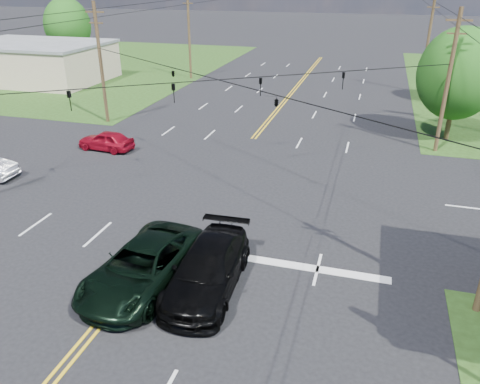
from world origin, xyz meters
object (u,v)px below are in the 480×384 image
(pole_nw, at_px, (101,62))
(pole_ne, at_px, (448,81))
(tree_right_b, at_px, (469,59))
(retail_nw, at_px, (35,63))
(pickup_dkgreen, at_px, (143,266))
(suv_black, at_px, (208,269))
(pole_left_far, at_px, (189,33))
(tree_far_l, at_px, (67,25))
(tree_right_a, at_px, (458,74))
(pole_right_far, at_px, (428,41))

(pole_nw, relative_size, pole_ne, 1.00)
(tree_right_b, bearing_deg, retail_nw, -177.54)
(pickup_dkgreen, relative_size, suv_black, 1.06)
(retail_nw, relative_size, suv_black, 2.66)
(pole_left_far, distance_m, tree_far_l, 19.42)
(retail_nw, height_order, pole_nw, pole_nw)
(pole_ne, bearing_deg, tree_far_l, 152.93)
(tree_right_a, bearing_deg, suv_black, -116.09)
(suv_black, bearing_deg, tree_right_b, 66.18)
(pole_ne, bearing_deg, pole_nw, 180.00)
(pickup_dkgreen, distance_m, suv_black, 2.55)
(pole_ne, bearing_deg, retail_nw, 163.18)
(tree_far_l, bearing_deg, pole_nw, -50.44)
(pole_left_far, bearing_deg, suv_black, -67.42)
(pole_nw, distance_m, pole_ne, 26.00)
(pole_left_far, xyz_separation_m, suv_black, (16.00, -38.47, -4.30))
(pole_ne, distance_m, tree_far_l, 50.54)
(tree_right_a, xyz_separation_m, tree_far_l, (-46.00, 20.00, 0.33))
(tree_right_b, relative_size, tree_far_l, 0.81)
(retail_nw, relative_size, tree_far_l, 1.83)
(pole_right_far, bearing_deg, tree_right_b, -48.81)
(pole_ne, height_order, suv_black, pole_ne)
(tree_far_l, relative_size, suv_black, 1.45)
(retail_nw, relative_size, tree_right_b, 2.26)
(pole_right_far, xyz_separation_m, tree_far_l, (-45.00, 4.00, 0.03))
(pole_nw, height_order, pole_left_far, pole_left_far)
(tree_right_b, xyz_separation_m, suv_black, (-13.50, -34.47, -3.35))
(pole_left_far, relative_size, tree_right_b, 1.41)
(retail_nw, relative_size, pole_left_far, 1.60)
(pole_nw, relative_size, pole_left_far, 0.95)
(pole_ne, height_order, pole_left_far, pole_left_far)
(pole_right_far, relative_size, suv_black, 1.66)
(retail_nw, bearing_deg, pickup_dkgreen, -47.24)
(pole_nw, bearing_deg, pole_right_far, 36.16)
(retail_nw, relative_size, pickup_dkgreen, 2.52)
(pole_nw, distance_m, suv_black, 25.52)
(pole_nw, relative_size, tree_far_l, 1.09)
(pole_right_far, height_order, tree_right_b, pole_right_far)
(pole_nw, height_order, pole_ne, same)
(pole_nw, xyz_separation_m, pickup_dkgreen, (13.50, -19.98, -4.03))
(pole_left_far, bearing_deg, pole_ne, -36.16)
(pole_nw, bearing_deg, tree_right_a, 6.34)
(pole_left_far, bearing_deg, retail_nw, -160.56)
(tree_right_a, bearing_deg, pole_left_far, 149.35)
(suv_black, bearing_deg, pole_right_far, 72.99)
(tree_right_b, xyz_separation_m, tree_far_l, (-48.50, 8.00, 0.98))
(pole_nw, xyz_separation_m, tree_far_l, (-19.00, 23.00, 0.28))
(tree_far_l, height_order, pickup_dkgreen, tree_far_l)
(pole_nw, bearing_deg, pickup_dkgreen, -55.96)
(pole_left_far, bearing_deg, tree_right_b, -7.72)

